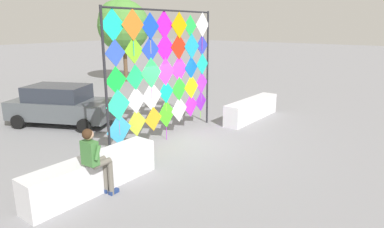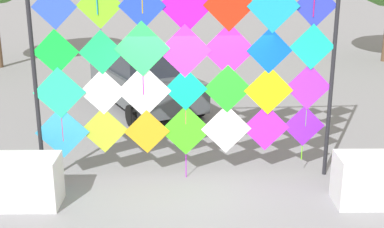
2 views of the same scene
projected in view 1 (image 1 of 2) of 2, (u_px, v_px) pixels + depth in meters
name	position (u px, v px, depth m)	size (l,w,h in m)	color
ground	(189.00, 143.00, 10.82)	(120.00, 120.00, 0.00)	gray
plaza_ledge_left	(94.00, 173.00, 7.69)	(3.28, 0.63, 0.80)	silver
plaza_ledge_right	(252.00, 109.00, 13.50)	(3.28, 0.63, 0.80)	silver
kite_display_rack	(166.00, 68.00, 10.53)	(5.03, 0.34, 4.15)	#232328
seated_vendor	(95.00, 157.00, 7.12)	(0.76, 0.53, 1.65)	#666056
parked_car	(61.00, 105.00, 12.70)	(3.19, 4.17, 1.49)	#4C5156
tree_far_right	(122.00, 25.00, 21.74)	(3.30, 3.40, 5.23)	brown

